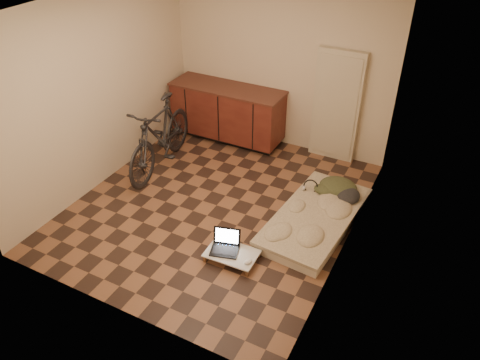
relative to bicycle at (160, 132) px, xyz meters
The scene contains 10 objects.
room_shell 1.47m from the bicycle, 21.50° to the right, with size 3.50×4.00×2.60m.
cabinets 1.32m from the bicycle, 69.92° to the left, with size 1.84×0.62×0.91m.
appliance_panel 2.62m from the bicycle, 34.31° to the left, with size 0.70×0.10×1.70m, color beige.
bicycle is the anchor object (origin of this frame).
futon 2.56m from the bicycle, ahead, with size 1.01×1.86×0.15m.
clothing_pile 2.68m from the bicycle, ahead, with size 0.54×0.45×0.22m, color #343A22, non-canonical shape.
headphones 2.30m from the bicycle, ahead, with size 0.21×0.20×0.14m, color black, non-canonical shape.
lap_desk 2.33m from the bicycle, 34.62° to the right, with size 0.61×0.40×0.10m.
laptop 2.21m from the bicycle, 35.41° to the right, with size 0.38×0.36×0.22m.
mouse 2.55m from the bicycle, 32.65° to the right, with size 0.06×0.11×0.04m, color white.
Camera 1 is at (2.58, -4.31, 3.81)m, focal length 35.00 mm.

